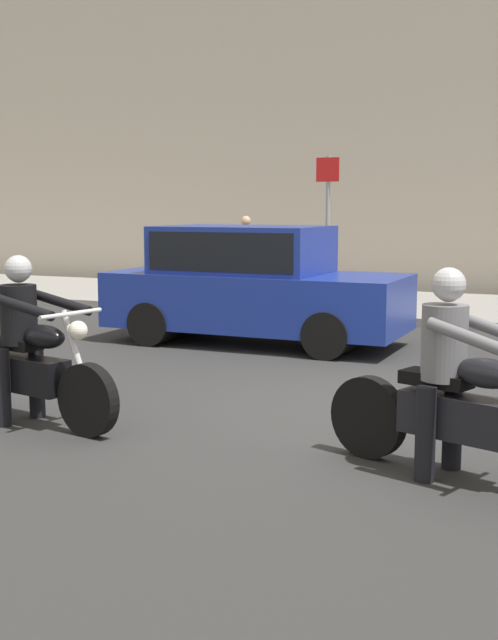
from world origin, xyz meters
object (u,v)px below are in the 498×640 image
object	(u,v)px
motorcycle_with_rider_gray	(456,394)
motorcycle_with_rider_black_leather	(28,355)
parked_sedan_cobalt_blue	(252,284)
street_sign_post	(328,217)
pedestrian_bystander	(246,248)

from	to	relation	value
motorcycle_with_rider_gray	motorcycle_with_rider_black_leather	distance (m)	3.90
motorcycle_with_rider_gray	parked_sedan_cobalt_blue	distance (m)	6.30
motorcycle_with_rider_gray	street_sign_post	size ratio (longest dim) A/B	0.77
motorcycle_with_rider_gray	street_sign_post	xyz separation A→B (m)	(-3.93, 8.72, 1.17)
motorcycle_with_rider_gray	motorcycle_with_rider_black_leather	bearing A→B (deg)	-180.00
motorcycle_with_rider_gray	motorcycle_with_rider_black_leather	xyz separation A→B (m)	(-3.90, -0.00, 0.00)
motorcycle_with_rider_black_leather	parked_sedan_cobalt_blue	bearing A→B (deg)	89.24
pedestrian_bystander	motorcycle_with_rider_gray	bearing A→B (deg)	-58.71
motorcycle_with_rider_gray	parked_sedan_cobalt_blue	bearing A→B (deg)	127.53
motorcycle_with_rider_gray	motorcycle_with_rider_black_leather	world-z (taller)	motorcycle_with_rider_gray
motorcycle_with_rider_black_leather	street_sign_post	size ratio (longest dim) A/B	0.78
motorcycle_with_rider_black_leather	parked_sedan_cobalt_blue	distance (m)	5.00
motorcycle_with_rider_black_leather	parked_sedan_cobalt_blue	size ratio (longest dim) A/B	0.50
motorcycle_with_rider_black_leather	street_sign_post	distance (m)	8.80
motorcycle_with_rider_gray	street_sign_post	bearing A→B (deg)	114.24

